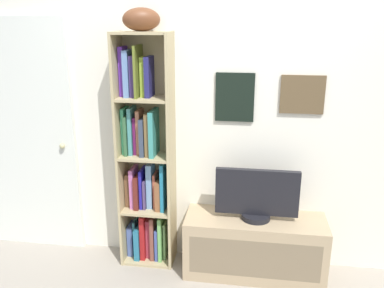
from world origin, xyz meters
The scene contains 6 objects.
back_wall centered at (0.00, 1.13, 1.18)m, with size 4.80×0.08×2.36m.
bookshelf centered at (-0.56, 1.00, 0.85)m, with size 0.42×0.27×1.85m.
football centered at (-0.54, 0.97, 1.93)m, with size 0.27×0.16×0.16m, color brown.
tv_stand centered at (0.32, 0.90, 0.24)m, with size 1.07×0.39×0.47m.
television centered at (0.32, 0.90, 0.67)m, with size 0.62×0.22×0.40m.
door centered at (-1.58, 1.08, 0.98)m, with size 0.82×0.09×1.96m.
Camera 1 is at (0.26, -1.92, 1.93)m, focal length 37.86 mm.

